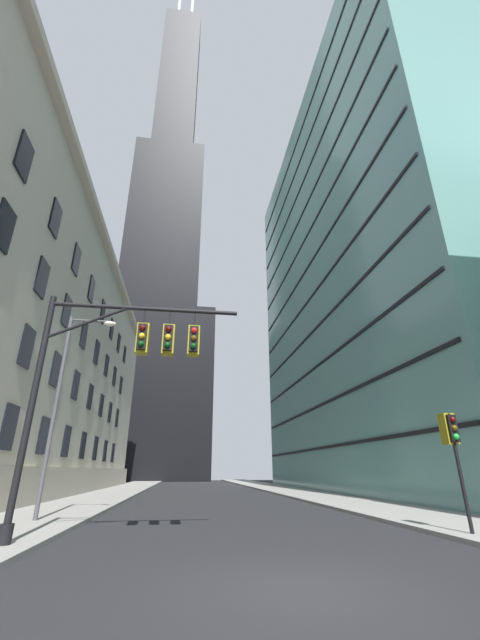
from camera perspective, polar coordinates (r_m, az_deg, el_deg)
ground_plane at (r=8.33m, az=9.50°, el=-35.82°), size 102.00×160.00×0.10m
station_building at (r=36.96m, az=-32.57°, el=-3.29°), size 14.19×60.74×23.26m
dark_skyscraper at (r=102.69m, az=-11.68°, el=7.18°), size 26.91×26.91×173.41m
glass_office_midrise at (r=48.48m, az=20.15°, el=6.58°), size 17.65×43.81×47.98m
traffic_signal_mast at (r=12.90m, az=-16.31°, el=-5.45°), size 6.43×0.63×7.29m
traffic_light_near_right at (r=15.32m, az=29.42°, el=-15.02°), size 0.40×0.63×3.70m
street_lamppost at (r=18.82m, az=-25.10°, el=-9.89°), size 2.20×0.32×8.72m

